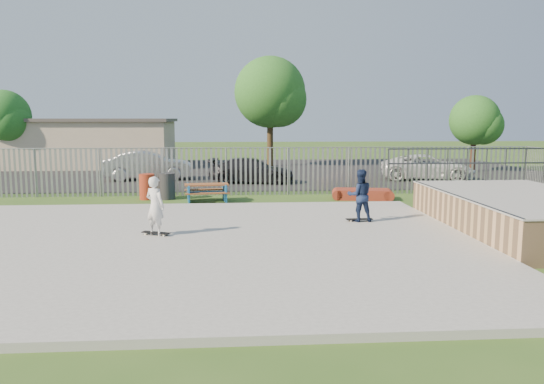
{
  "coord_description": "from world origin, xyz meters",
  "views": [
    {
      "loc": [
        1.39,
        -13.17,
        3.22
      ],
      "look_at": [
        2.44,
        2.0,
        1.1
      ],
      "focal_mm": 35.0,
      "sensor_mm": 36.0,
      "label": 1
    }
  ],
  "objects": [
    {
      "name": "fence",
      "position": [
        1.0,
        4.59,
        1.0
      ],
      "size": [
        26.04,
        16.02,
        2.0
      ],
      "color": "gray",
      "rests_on": "ground"
    },
    {
      "name": "skateboard_a",
      "position": [
        5.09,
        2.27,
        0.19
      ],
      "size": [
        0.8,
        0.21,
        0.08
      ],
      "rotation": [
        0.0,
        0.0,
        0.02
      ],
      "color": "black",
      "rests_on": "concrete_slab"
    },
    {
      "name": "ground",
      "position": [
        0.0,
        0.0,
        0.0
      ],
      "size": [
        120.0,
        120.0,
        0.0
      ],
      "primitive_type": "plane",
      "color": "#35591E",
      "rests_on": "ground"
    },
    {
      "name": "tree_mid",
      "position": [
        3.73,
        22.51,
        4.92
      ],
      "size": [
        4.73,
        4.73,
        7.3
      ],
      "color": "#46341C",
      "rests_on": "ground"
    },
    {
      "name": "building",
      "position": [
        -8.0,
        23.0,
        1.61
      ],
      "size": [
        10.4,
        6.4,
        3.2
      ],
      "color": "#C4B397",
      "rests_on": "ground"
    },
    {
      "name": "skateboard_b",
      "position": [
        -0.73,
        0.76,
        0.19
      ],
      "size": [
        0.81,
        0.5,
        0.08
      ],
      "rotation": [
        0.0,
        0.0,
        -0.41
      ],
      "color": "black",
      "rests_on": "concrete_slab"
    },
    {
      "name": "picnic_table",
      "position": [
        0.27,
        7.29,
        0.36
      ],
      "size": [
        1.82,
        1.56,
        0.71
      ],
      "rotation": [
        0.0,
        0.0,
        0.12
      ],
      "color": "brown",
      "rests_on": "ground"
    },
    {
      "name": "car_dark",
      "position": [
        2.21,
        13.16,
        0.64
      ],
      "size": [
        4.5,
        2.44,
        1.24
      ],
      "primitive_type": "imported",
      "rotation": [
        0.0,
        0.0,
        1.4
      ],
      "color": "black",
      "rests_on": "parking_lot"
    },
    {
      "name": "tree_right",
      "position": [
        15.74,
        17.96,
        3.09
      ],
      "size": [
        2.98,
        2.98,
        4.59
      ],
      "color": "#3F2519",
      "rests_on": "ground"
    },
    {
      "name": "skater_navy",
      "position": [
        5.09,
        2.27,
        0.93
      ],
      "size": [
        0.77,
        0.61,
        1.57
      ],
      "primitive_type": "imported",
      "rotation": [
        0.0,
        0.0,
        3.16
      ],
      "color": "#152243",
      "rests_on": "concrete_slab"
    },
    {
      "name": "car_white",
      "position": [
        11.42,
        13.81,
        0.68
      ],
      "size": [
        5.11,
        3.18,
        1.32
      ],
      "primitive_type": "imported",
      "rotation": [
        0.0,
        0.0,
        1.35
      ],
      "color": "silver",
      "rests_on": "parking_lot"
    },
    {
      "name": "tree_left",
      "position": [
        -12.77,
        20.7,
        3.34
      ],
      "size": [
        3.21,
        3.21,
        4.96
      ],
      "color": "#3A2217",
      "rests_on": "ground"
    },
    {
      "name": "quarter_pipe",
      "position": [
        9.5,
        1.04,
        0.56
      ],
      "size": [
        5.5,
        7.05,
        2.19
      ],
      "color": "tan",
      "rests_on": "ground"
    },
    {
      "name": "car_silver",
      "position": [
        -3.15,
        14.81,
        0.77
      ],
      "size": [
        4.72,
        2.07,
        1.51
      ],
      "primitive_type": "imported",
      "rotation": [
        0.0,
        0.0,
        1.68
      ],
      "color": "#B4B4B9",
      "rests_on": "parking_lot"
    },
    {
      "name": "trash_bin_grey",
      "position": [
        -1.35,
        8.09,
        0.52
      ],
      "size": [
        0.63,
        0.63,
        1.05
      ],
      "primitive_type": "cylinder",
      "color": "#252628",
      "rests_on": "ground"
    },
    {
      "name": "parking_lot",
      "position": [
        0.0,
        19.0,
        0.01
      ],
      "size": [
        40.0,
        18.0,
        0.02
      ],
      "primitive_type": "cube",
      "color": "black",
      "rests_on": "ground"
    },
    {
      "name": "trash_bin_red",
      "position": [
        -2.14,
        8.11,
        0.51
      ],
      "size": [
        0.61,
        0.61,
        1.02
      ],
      "primitive_type": "cylinder",
      "color": "maroon",
      "rests_on": "ground"
    },
    {
      "name": "concrete_slab",
      "position": [
        0.0,
        0.0,
        0.07
      ],
      "size": [
        15.0,
        12.0,
        0.15
      ],
      "primitive_type": "cube",
      "color": "gray",
      "rests_on": "ground"
    },
    {
      "name": "funbox",
      "position": [
        6.46,
        7.53,
        0.2
      ],
      "size": [
        2.16,
        1.35,
        0.4
      ],
      "rotation": [
        0.0,
        0.0,
        -0.18
      ],
      "color": "maroon",
      "rests_on": "ground"
    },
    {
      "name": "skater_white",
      "position": [
        -0.73,
        0.76,
        0.93
      ],
      "size": [
        0.68,
        0.63,
        1.57
      ],
      "primitive_type": "imported",
      "rotation": [
        0.0,
        0.0,
        2.55
      ],
      "color": "white",
      "rests_on": "concrete_slab"
    }
  ]
}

